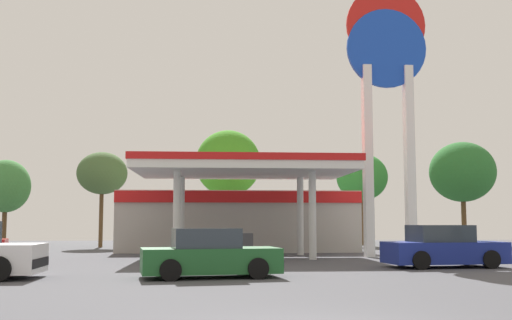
{
  "coord_description": "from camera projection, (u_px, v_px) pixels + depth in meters",
  "views": [
    {
      "loc": [
        -1.57,
        -8.86,
        1.64
      ],
      "look_at": [
        0.42,
        19.3,
        4.47
      ],
      "focal_mm": 43.04,
      "sensor_mm": 36.0,
      "label": 1
    }
  ],
  "objects": [
    {
      "name": "tree_1",
      "position": [
        102.0,
        174.0,
        39.47
      ],
      "size": [
        3.21,
        3.21,
        6.1
      ],
      "color": "brown",
      "rests_on": "ground"
    },
    {
      "name": "tree_2",
      "position": [
        228.0,
        164.0,
        40.42
      ],
      "size": [
        4.29,
        4.29,
        7.64
      ],
      "color": "brown",
      "rests_on": "ground"
    },
    {
      "name": "station_pole_sign",
      "position": [
        387.0,
        83.0,
        29.28
      ],
      "size": [
        3.84,
        0.56,
        12.99
      ],
      "color": "white",
      "rests_on": "ground"
    },
    {
      "name": "tree_0",
      "position": [
        6.0,
        186.0,
        41.11
      ],
      "size": [
        3.23,
        3.23,
        5.77
      ],
      "color": "brown",
      "rests_on": "ground"
    },
    {
      "name": "gas_station",
      "position": [
        238.0,
        215.0,
        33.87
      ],
      "size": [
        12.94,
        13.03,
        4.47
      ],
      "color": "#ADA89E",
      "rests_on": "ground"
    },
    {
      "name": "tree_4",
      "position": [
        462.0,
        172.0,
        42.84
      ],
      "size": [
        4.53,
        4.53,
        7.19
      ],
      "color": "brown",
      "rests_on": "ground"
    },
    {
      "name": "car_3",
      "position": [
        444.0,
        248.0,
        22.01
      ],
      "size": [
        4.38,
        2.27,
        1.51
      ],
      "color": "black",
      "rests_on": "ground"
    },
    {
      "name": "tree_3",
      "position": [
        362.0,
        178.0,
        42.6
      ],
      "size": [
        3.54,
        3.54,
        6.33
      ],
      "color": "brown",
      "rests_on": "ground"
    },
    {
      "name": "car_0",
      "position": [
        210.0,
        255.0,
        17.97
      ],
      "size": [
        4.23,
        2.32,
        1.44
      ],
      "color": "black",
      "rests_on": "ground"
    }
  ]
}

